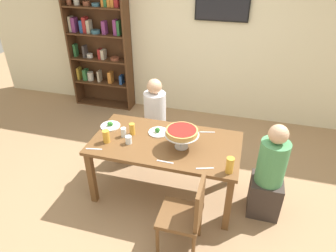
# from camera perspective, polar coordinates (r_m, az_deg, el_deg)

# --- Properties ---
(ground_plane) EXTENTS (12.00, 12.00, 0.00)m
(ground_plane) POSITION_cam_1_polar(r_m,az_deg,el_deg) (3.84, -0.41, -12.17)
(ground_plane) COLOR #9E7A56
(rear_partition) EXTENTS (8.00, 0.12, 2.80)m
(rear_partition) POSITION_cam_1_polar(r_m,az_deg,el_deg) (5.09, 6.62, 17.06)
(rear_partition) COLOR beige
(rear_partition) RESTS_ON ground_plane
(dining_table) EXTENTS (1.67, 0.89, 0.74)m
(dining_table) POSITION_cam_1_polar(r_m,az_deg,el_deg) (3.42, -0.45, -4.27)
(dining_table) COLOR brown
(dining_table) RESTS_ON ground_plane
(bookshelf) EXTENTS (1.10, 0.30, 2.21)m
(bookshelf) POSITION_cam_1_polar(r_m,az_deg,el_deg) (5.53, -12.96, 15.12)
(bookshelf) COLOR #4C2D19
(bookshelf) RESTS_ON ground_plane
(television) EXTENTS (0.81, 0.05, 0.46)m
(television) POSITION_cam_1_polar(r_m,az_deg,el_deg) (4.86, 10.33, 21.77)
(television) COLOR black
(diner_head_east) EXTENTS (0.34, 0.34, 1.15)m
(diner_head_east) POSITION_cam_1_polar(r_m,az_deg,el_deg) (3.45, 18.65, -9.31)
(diner_head_east) COLOR #382D28
(diner_head_east) RESTS_ON ground_plane
(diner_far_left) EXTENTS (0.34, 0.34, 1.15)m
(diner_far_left) POSITION_cam_1_polar(r_m,az_deg,el_deg) (4.21, -2.44, 0.61)
(diner_far_left) COLOR #382D28
(diner_far_left) RESTS_ON ground_plane
(chair_near_right) EXTENTS (0.40, 0.40, 0.87)m
(chair_near_right) POSITION_cam_1_polar(r_m,az_deg,el_deg) (2.93, 3.69, -16.28)
(chair_near_right) COLOR brown
(chair_near_right) RESTS_ON ground_plane
(deep_dish_pizza_stand) EXTENTS (0.38, 0.38, 0.23)m
(deep_dish_pizza_stand) POSITION_cam_1_polar(r_m,az_deg,el_deg) (3.19, 2.66, -1.28)
(deep_dish_pizza_stand) COLOR silver
(deep_dish_pizza_stand) RESTS_ON dining_table
(salad_plate_near_diner) EXTENTS (0.24, 0.24, 0.07)m
(salad_plate_near_diner) POSITION_cam_1_polar(r_m,az_deg,el_deg) (3.52, -1.89, -1.05)
(salad_plate_near_diner) COLOR white
(salad_plate_near_diner) RESTS_ON dining_table
(salad_plate_far_diner) EXTENTS (0.24, 0.24, 0.07)m
(salad_plate_far_diner) POSITION_cam_1_polar(r_m,az_deg,el_deg) (3.71, -10.95, 0.15)
(salad_plate_far_diner) COLOR white
(salad_plate_far_diner) RESTS_ON dining_table
(beer_glass_amber_tall) EXTENTS (0.08, 0.08, 0.17)m
(beer_glass_amber_tall) POSITION_cam_1_polar(r_m,az_deg,el_deg) (2.96, 11.72, -7.35)
(beer_glass_amber_tall) COLOR gold
(beer_glass_amber_tall) RESTS_ON dining_table
(beer_glass_amber_short) EXTENTS (0.08, 0.08, 0.15)m
(beer_glass_amber_short) POSITION_cam_1_polar(r_m,az_deg,el_deg) (3.40, -11.72, -1.95)
(beer_glass_amber_short) COLOR gold
(beer_glass_amber_short) RESTS_ON dining_table
(beer_glass_amber_spare) EXTENTS (0.07, 0.07, 0.14)m
(beer_glass_amber_spare) POSITION_cam_1_polar(r_m,az_deg,el_deg) (3.49, -6.86, -0.59)
(beer_glass_amber_spare) COLOR gold
(beer_glass_amber_spare) RESTS_ON dining_table
(water_glass_clear_near) EXTENTS (0.07, 0.07, 0.09)m
(water_glass_clear_near) POSITION_cam_1_polar(r_m,az_deg,el_deg) (3.35, -7.55, -2.63)
(water_glass_clear_near) COLOR white
(water_glass_clear_near) RESTS_ON dining_table
(water_glass_clear_far) EXTENTS (0.06, 0.06, 0.11)m
(water_glass_clear_far) POSITION_cam_1_polar(r_m,az_deg,el_deg) (3.47, -8.46, -1.19)
(water_glass_clear_far) COLOR white
(water_glass_clear_far) RESTS_ON dining_table
(cutlery_fork_near) EXTENTS (0.18, 0.02, 0.00)m
(cutlery_fork_near) POSITION_cam_1_polar(r_m,az_deg,el_deg) (3.07, -0.56, -6.85)
(cutlery_fork_near) COLOR silver
(cutlery_fork_near) RESTS_ON dining_table
(cutlery_knife_near) EXTENTS (0.18, 0.06, 0.00)m
(cutlery_knife_near) POSITION_cam_1_polar(r_m,az_deg,el_deg) (3.56, 7.50, -1.16)
(cutlery_knife_near) COLOR silver
(cutlery_knife_near) RESTS_ON dining_table
(cutlery_fork_far) EXTENTS (0.18, 0.07, 0.00)m
(cutlery_fork_far) POSITION_cam_1_polar(r_m,az_deg,el_deg) (3.02, 7.07, -8.02)
(cutlery_fork_far) COLOR silver
(cutlery_fork_far) RESTS_ON dining_table
(cutlery_knife_far) EXTENTS (0.18, 0.05, 0.00)m
(cutlery_knife_far) POSITION_cam_1_polar(r_m,az_deg,el_deg) (3.35, -13.95, -4.28)
(cutlery_knife_far) COLOR silver
(cutlery_knife_far) RESTS_ON dining_table
(cutlery_spare_fork) EXTENTS (0.18, 0.07, 0.00)m
(cutlery_spare_fork) POSITION_cam_1_polar(r_m,az_deg,el_deg) (3.65, 1.30, -0.06)
(cutlery_spare_fork) COLOR silver
(cutlery_spare_fork) RESTS_ON dining_table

